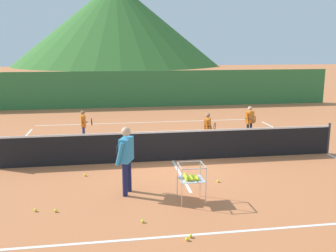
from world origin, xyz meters
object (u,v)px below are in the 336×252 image
(tennis_ball_2, at_px, (187,239))
(tennis_ball_8, at_px, (218,181))
(tennis_ball_1, at_px, (201,162))
(tennis_ball_3, at_px, (56,211))
(ball_cart, at_px, (191,178))
(tennis_ball_7, at_px, (85,175))
(student_0, at_px, (84,123))
(tennis_ball_5, at_px, (191,236))
(student_2, at_px, (250,119))
(student_1, at_px, (208,127))
(instructor, at_px, (126,154))
(tennis_ball_0, at_px, (35,210))
(tennis_ball_4, at_px, (143,221))
(tennis_net, at_px, (173,145))

(tennis_ball_2, bearing_deg, tennis_ball_8, 63.47)
(tennis_ball_1, height_order, tennis_ball_3, same)
(ball_cart, distance_m, tennis_ball_7, 3.40)
(student_0, xyz_separation_m, tennis_ball_5, (2.43, -7.92, -0.69))
(tennis_ball_5, bearing_deg, tennis_ball_7, 119.38)
(student_2, distance_m, tennis_ball_8, 5.28)
(student_1, distance_m, tennis_ball_5, 6.77)
(tennis_ball_5, bearing_deg, tennis_ball_2, -130.99)
(ball_cart, height_order, tennis_ball_3, ball_cart)
(instructor, xyz_separation_m, tennis_ball_2, (0.99, -2.52, -0.98))
(tennis_ball_3, bearing_deg, tennis_ball_0, 167.77)
(tennis_ball_1, bearing_deg, student_2, 46.88)
(student_1, relative_size, tennis_ball_5, 18.10)
(student_0, height_order, tennis_ball_3, student_0)
(student_1, xyz_separation_m, tennis_ball_2, (-2.12, -6.53, -0.71))
(student_0, xyz_separation_m, ball_cart, (2.79, -6.23, -0.14))
(student_1, xyz_separation_m, tennis_ball_3, (-4.72, -4.85, -0.71))
(ball_cart, xyz_separation_m, tennis_ball_4, (-1.21, -0.92, -0.55))
(tennis_ball_8, bearing_deg, student_1, 79.63)
(instructor, xyz_separation_m, student_2, (5.05, 4.95, -0.23))
(tennis_net, bearing_deg, tennis_ball_8, -67.74)
(student_2, bearing_deg, ball_cart, -122.37)
(tennis_ball_2, height_order, tennis_ball_3, same)
(ball_cart, height_order, tennis_ball_5, ball_cart)
(student_1, xyz_separation_m, tennis_ball_0, (-5.16, -4.75, -0.71))
(student_0, height_order, student_1, student_1)
(tennis_ball_0, bearing_deg, student_2, 38.71)
(tennis_ball_4, relative_size, tennis_ball_5, 1.00)
(student_0, height_order, tennis_ball_4, student_0)
(student_1, xyz_separation_m, tennis_ball_5, (-2.03, -6.42, -0.71))
(instructor, distance_m, tennis_ball_4, 1.93)
(ball_cart, bearing_deg, tennis_net, 87.77)
(tennis_net, height_order, student_0, student_0)
(tennis_ball_4, bearing_deg, tennis_ball_8, 42.87)
(instructor, bearing_deg, ball_cart, -26.69)
(tennis_ball_4, xyz_separation_m, tennis_ball_7, (-1.34, 3.10, 0.00))
(tennis_ball_2, relative_size, tennis_ball_5, 1.00)
(tennis_ball_0, xyz_separation_m, tennis_ball_1, (4.46, 2.87, 0.00))
(student_2, distance_m, ball_cart, 6.72)
(student_2, relative_size, tennis_ball_4, 19.00)
(tennis_ball_4, distance_m, tennis_ball_7, 3.38)
(tennis_ball_1, bearing_deg, student_0, 138.01)
(tennis_net, bearing_deg, tennis_ball_2, -96.60)
(student_1, height_order, tennis_ball_8, student_1)
(student_0, xyz_separation_m, student_1, (4.45, -1.49, 0.02))
(tennis_ball_7, bearing_deg, tennis_ball_4, -66.72)
(student_0, relative_size, tennis_ball_4, 17.66)
(instructor, distance_m, student_1, 5.08)
(tennis_ball_7, bearing_deg, tennis_ball_5, -60.62)
(instructor, bearing_deg, student_1, 52.19)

